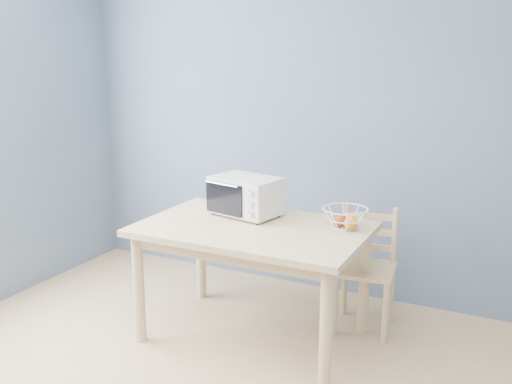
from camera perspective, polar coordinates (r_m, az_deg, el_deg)
The scene contains 5 objects.
room at distance 2.31m, azimuth -13.20°, elevation 0.87°, with size 4.01×4.51×2.61m.
dining_table at distance 3.58m, azimuth -0.28°, elevation -4.96°, with size 1.40×0.90×0.75m.
toaster_oven at distance 3.75m, azimuth -1.27°, elevation -0.30°, with size 0.49×0.39×0.26m.
fruit_basket at distance 3.52m, azimuth 8.96°, elevation -2.59°, with size 0.36×0.36×0.13m.
dining_chair at distance 3.88m, azimuth 10.94°, elevation -7.64°, with size 0.42×0.42×0.80m.
Camera 1 is at (1.44, -1.73, 1.80)m, focal length 40.00 mm.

